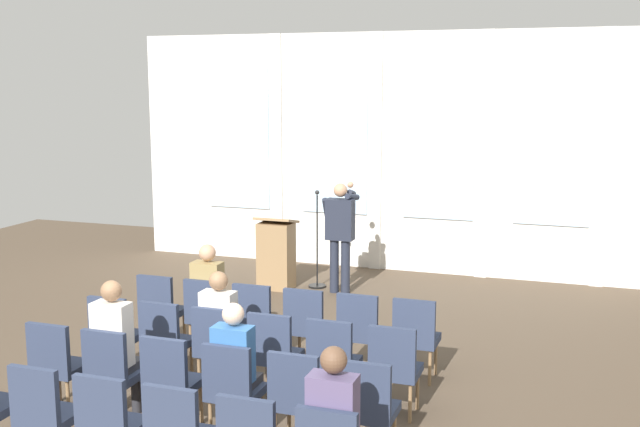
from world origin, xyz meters
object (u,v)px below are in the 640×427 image
object	(u,v)px
mic_stand	(317,266)
chair_r0_c3	(307,322)
chair_r1_c3	(274,350)
lectern	(276,254)
chair_r1_c4	(333,357)
chair_r1_c5	(394,364)
chair_r2_c5	(367,404)
audience_r3_c5	(335,424)
chair_r2_c1	(112,369)
chair_r3_c1	(44,409)
chair_r1_c1	(165,337)
chair_r0_c5	(416,333)
chair_r0_c0	(160,306)
chair_r2_c4	(298,394)
chair_r3_c2	(109,420)
speaker	(340,229)
chair_r1_c2	(218,343)
chair_r2_c3	(232,385)
chair_r2_c2	(170,377)
chair_r2_c0	(57,361)
chair_r0_c1	(207,311)
audience_r2_c1	(116,343)
chair_r0_c4	(360,328)
audience_r2_c3	(236,363)
chair_r0_c2	(256,316)
audience_r1_c2	(221,324)
chair_r1_c0	(114,331)
audience_r0_c1	(210,293)

from	to	relation	value
mic_stand	chair_r0_c3	xyz separation A→B (m)	(1.03, -3.34, 0.20)
chair_r0_c3	chair_r1_c3	xyz separation A→B (m)	(0.00, -0.98, 0.00)
lectern	chair_r1_c4	world-z (taller)	lectern
chair_r1_c5	chair_r2_c5	distance (m)	0.98
chair_r0_c3	audience_r3_c5	bearing A→B (deg)	-66.29
chair_r1_c3	audience_r3_c5	size ratio (longest dim) A/B	0.69
chair_r2_c1	chair_r3_c1	bearing A→B (deg)	-90.00
chair_r1_c1	chair_r0_c5	bearing A→B (deg)	21.31
chair_r0_c0	audience_r3_c5	size ratio (longest dim) A/B	0.69
chair_r2_c1	audience_r3_c5	distance (m)	2.68
chair_r2_c4	chair_r3_c2	world-z (taller)	same
speaker	chair_r1_c5	distance (m)	4.56
chair_r1_c2	chair_r1_c4	distance (m)	1.26
lectern	chair_r1_c1	distance (m)	4.06
chair_r2_c3	chair_r2_c5	xyz separation A→B (m)	(1.26, 0.00, 0.00)
chair_r1_c2	chair_r2_c2	distance (m)	0.98
chair_r3_c1	chair_r2_c0	bearing A→B (deg)	122.66
speaker	chair_r0_c1	world-z (taller)	speaker
chair_r0_c5	audience_r3_c5	world-z (taller)	audience_r3_c5
chair_r2_c2	chair_r2_c0	bearing A→B (deg)	180.00
chair_r1_c1	audience_r2_c1	xyz separation A→B (m)	(0.00, -0.90, 0.23)
chair_r0_c4	audience_r2_c3	world-z (taller)	audience_r2_c3
chair_r2_c2	audience_r3_c5	size ratio (longest dim) A/B	0.69
chair_r2_c4	audience_r3_c5	world-z (taller)	audience_r3_c5
chair_r0_c4	audience_r2_c3	bearing A→B (deg)	-108.50
chair_r0_c5	chair_r2_c3	bearing A→B (deg)	-122.66
chair_r0_c2	chair_r2_c5	bearing A→B (deg)	-46.13
chair_r0_c0	chair_r0_c4	world-z (taller)	same
speaker	chair_r1_c1	world-z (taller)	speaker
lectern	chair_r1_c1	world-z (taller)	lectern
chair_r0_c5	chair_r2_c4	bearing A→B (deg)	-107.77
mic_stand	chair_r0_c2	size ratio (longest dim) A/B	1.65
chair_r2_c2	chair_r3_c2	size ratio (longest dim) A/B	1.00
audience_r2_c3	audience_r1_c2	bearing A→B (deg)	122.67
chair_r0_c0	chair_r1_c0	world-z (taller)	same
lectern	chair_r0_c0	distance (m)	3.07
chair_r1_c2	chair_r2_c5	xyz separation A→B (m)	(1.89, -0.98, 0.00)
chair_r1_c2	chair_r2_c3	xyz separation A→B (m)	(0.63, -0.98, 0.00)
speaker	chair_r0_c2	distance (m)	3.19
chair_r1_c3	audience_r2_c3	size ratio (longest dim) A/B	0.73
chair_r0_c3	chair_r3_c1	size ratio (longest dim) A/B	1.00
chair_r2_c3	audience_r0_c1	bearing A→B (deg)	121.62
chair_r1_c4	audience_r3_c5	bearing A→B (deg)	-71.53
chair_r2_c4	chair_r0_c4	bearing A→B (deg)	90.00
chair_r0_c0	audience_r3_c5	world-z (taller)	audience_r3_c5
chair_r1_c1	lectern	bearing A→B (deg)	95.06
audience_r2_c1	chair_r2_c4	size ratio (longest dim) A/B	1.47
chair_r1_c0	audience_r3_c5	xyz separation A→B (m)	(3.15, -1.88, 0.22)
chair_r1_c2	chair_r3_c2	distance (m)	1.96
chair_r2_c0	chair_r2_c1	distance (m)	0.63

